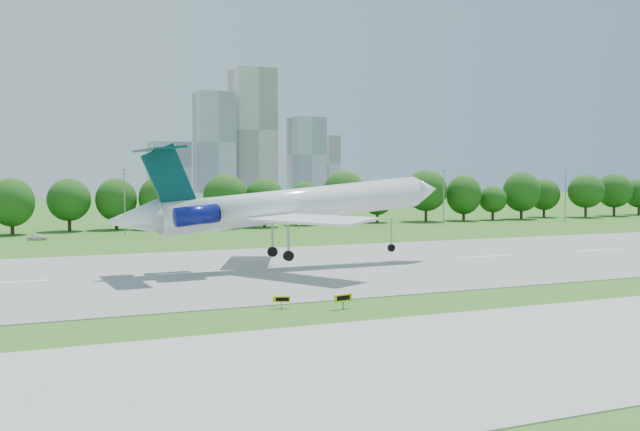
{
  "coord_description": "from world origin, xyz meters",
  "views": [
    {
      "loc": [
        -38.47,
        -54.52,
        11.17
      ],
      "look_at": [
        -7.57,
        18.0,
        6.66
      ],
      "focal_mm": 40.0,
      "sensor_mm": 36.0,
      "label": 1
    }
  ],
  "objects": [
    {
      "name": "ground",
      "position": [
        0.0,
        0.0,
        0.0
      ],
      "size": [
        600.0,
        600.0,
        0.0
      ],
      "primitive_type": "plane",
      "color": "#2D691B",
      "rests_on": "ground"
    },
    {
      "name": "runway",
      "position": [
        0.0,
        25.0,
        0.04
      ],
      "size": [
        400.0,
        45.0,
        0.08
      ],
      "primitive_type": "cube",
      "color": "gray",
      "rests_on": "ground"
    },
    {
      "name": "taxiway",
      "position": [
        0.0,
        -18.0,
        0.04
      ],
      "size": [
        400.0,
        23.0,
        0.08
      ],
      "primitive_type": "cube",
      "color": "#ADADA8",
      "rests_on": "ground"
    },
    {
      "name": "tree_line",
      "position": [
        0.0,
        92.0,
        6.19
      ],
      "size": [
        288.4,
        8.4,
        10.4
      ],
      "color": "#382314",
      "rests_on": "ground"
    },
    {
      "name": "light_poles",
      "position": [
        -2.5,
        82.0,
        6.34
      ],
      "size": [
        175.9,
        0.25,
        12.19
      ],
      "color": "gray",
      "rests_on": "ground"
    },
    {
      "name": "skyline",
      "position": [
        100.16,
        390.61,
        30.46
      ],
      "size": [
        127.0,
        52.0,
        80.0
      ],
      "color": "#B2B2B7",
      "rests_on": "ground"
    },
    {
      "name": "airliner",
      "position": [
        -9.66,
        24.89,
        7.57
      ],
      "size": [
        42.56,
        30.85,
        13.49
      ],
      "rotation": [
        0.0,
        -0.09,
        0.05
      ],
      "color": "white",
      "rests_on": "ground"
    },
    {
      "name": "taxi_sign_left",
      "position": [
        -18.31,
        0.99,
        0.77
      ],
      "size": [
        1.45,
        0.64,
        1.04
      ],
      "rotation": [
        0.0,
        0.0,
        -0.33
      ],
      "color": "gray",
      "rests_on": "ground"
    },
    {
      "name": "taxi_sign_centre",
      "position": [
        -13.67,
        -1.23,
        0.92
      ],
      "size": [
        1.78,
        0.54,
        1.25
      ],
      "rotation": [
        0.0,
        0.0,
        0.19
      ],
      "color": "gray",
      "rests_on": "ground"
    },
    {
      "name": "service_vehicle_b",
      "position": [
        -35.41,
        76.05,
        0.55
      ],
      "size": [
        3.45,
        2.02,
        1.1
      ],
      "primitive_type": "imported",
      "rotation": [
        0.0,
        0.0,
        1.34
      ],
      "color": "white",
      "rests_on": "ground"
    }
  ]
}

